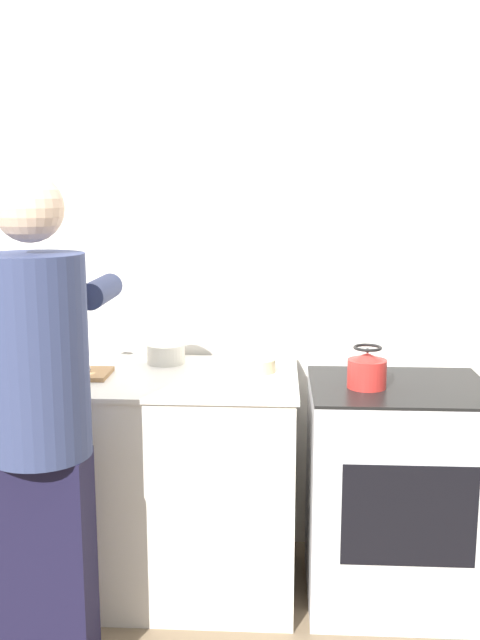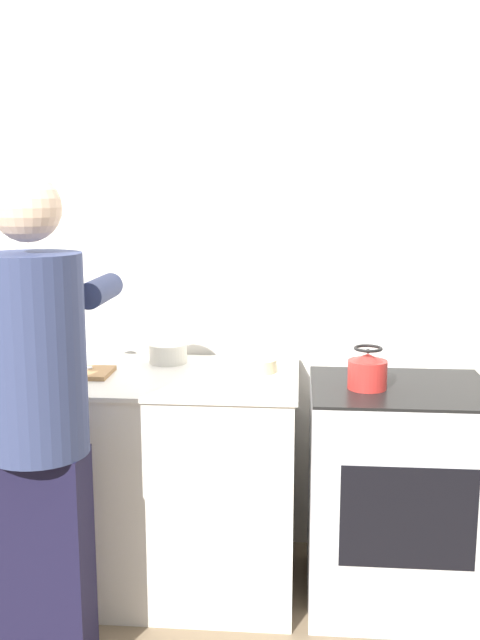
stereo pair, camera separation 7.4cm
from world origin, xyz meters
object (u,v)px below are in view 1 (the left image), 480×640
at_px(oven, 396,492).
at_px(kettle, 367,370).
at_px(knife, 61,371).
at_px(bowl_prep, 166,354).
at_px(person, 41,414).
at_px(cutting_board, 74,374).
at_px(canister_jar, 33,344).

bearing_deg(oven, kettle, -163.96).
relative_size(knife, kettle, 1.29).
relative_size(oven, bowl_prep, 5.49).
height_order(knife, kettle, kettle).
distance_m(person, bowl_prep, 0.84).
relative_size(person, bowl_prep, 10.46).
xyz_separation_m(cutting_board, knife, (-0.05, -0.00, 0.01)).
xyz_separation_m(bowl_prep, canister_jar, (-0.60, 0.04, 0.03)).
xyz_separation_m(cutting_board, bowl_prep, (0.34, 0.24, 0.03)).
xyz_separation_m(oven, canister_jar, (-1.58, 0.28, 0.54)).
height_order(cutting_board, bowl_prep, bowl_prep).
distance_m(knife, bowl_prep, 0.46).
bearing_deg(canister_jar, kettle, -12.60).
relative_size(person, knife, 8.06).
distance_m(cutting_board, canister_jar, 0.38).
bearing_deg(canister_jar, person, -69.29).
distance_m(oven, knife, 1.45).
height_order(cutting_board, canister_jar, canister_jar).
bearing_deg(kettle, bowl_prep, 161.29).
bearing_deg(canister_jar, bowl_prep, -3.66).
xyz_separation_m(oven, person, (-1.27, -0.54, 0.49)).
relative_size(kettle, canister_jar, 1.15).
xyz_separation_m(knife, bowl_prep, (0.39, 0.24, 0.02)).
xyz_separation_m(kettle, canister_jar, (-1.44, 0.32, 0.02)).
bearing_deg(knife, cutting_board, -19.34).
bearing_deg(person, kettle, 23.86).
relative_size(cutting_board, bowl_prep, 1.78).
bearing_deg(knife, bowl_prep, 8.80).
bearing_deg(cutting_board, bowl_prep, 34.56).
bearing_deg(cutting_board, person, -84.96).
xyz_separation_m(person, cutting_board, (-0.05, 0.55, -0.01)).
height_order(oven, knife, knife).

